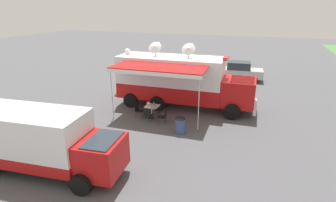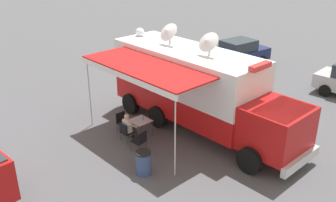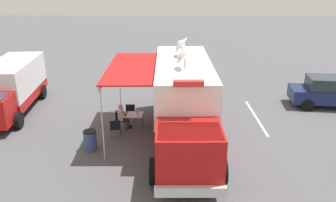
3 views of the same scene
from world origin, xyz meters
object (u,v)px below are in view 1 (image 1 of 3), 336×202
at_px(seated_responder, 149,110).
at_px(traffic_cone, 117,92).
at_px(support_truck, 39,141).
at_px(car_behind_truck, 164,66).
at_px(command_truck, 181,80).
at_px(car_far_corner, 240,71).
at_px(water_bottle, 154,104).
at_px(trash_bin, 180,126).
at_px(folding_chair_beside_table, 138,109).
at_px(folding_table, 153,107).
at_px(folding_chair_spare_by_truck, 163,116).
at_px(folding_chair_at_table, 148,113).

distance_m(seated_responder, traffic_cone, 5.61).
height_order(seated_responder, support_truck, support_truck).
bearing_deg(traffic_cone, car_behind_truck, 172.83).
relative_size(command_truck, traffic_cone, 16.50).
height_order(support_truck, car_far_corner, support_truck).
relative_size(traffic_cone, car_behind_truck, 0.13).
xyz_separation_m(traffic_cone, support_truck, (9.96, 2.23, 1.11)).
relative_size(support_truck, car_far_corner, 1.61).
xyz_separation_m(command_truck, support_truck, (9.46, -3.22, -0.56)).
height_order(command_truck, water_bottle, command_truck).
distance_m(trash_bin, car_behind_truck, 13.71).
xyz_separation_m(folding_chair_beside_table, support_truck, (6.74, -1.27, 0.87)).
bearing_deg(command_truck, car_behind_truck, -152.07).
distance_m(water_bottle, trash_bin, 2.97).
relative_size(traffic_cone, support_truck, 0.08).
relative_size(folding_table, seated_responder, 0.66).
xyz_separation_m(car_behind_truck, car_far_corner, (-0.41, 7.60, 0.00)).
relative_size(folding_chair_beside_table, car_behind_truck, 0.20).
height_order(support_truck, car_behind_truck, support_truck).
distance_m(traffic_cone, support_truck, 10.27).
height_order(seated_responder, car_far_corner, car_far_corner).
bearing_deg(folding_chair_beside_table, folding_table, 112.68).
bearing_deg(trash_bin, support_truck, -39.69).
distance_m(folding_chair_beside_table, support_truck, 6.91).
height_order(water_bottle, seated_responder, seated_responder).
xyz_separation_m(folding_table, folding_chair_spare_by_truck, (0.80, 1.04, -0.16)).
bearing_deg(folding_chair_beside_table, car_behind_truck, -167.29).
relative_size(trash_bin, car_far_corner, 0.21).
distance_m(command_truck, trash_bin, 4.49).
relative_size(folding_chair_spare_by_truck, support_truck, 0.12).
bearing_deg(car_behind_truck, support_truck, 3.96).
distance_m(water_bottle, folding_chair_beside_table, 1.05).
xyz_separation_m(water_bottle, car_behind_truck, (-10.65, -3.39, 0.05)).
height_order(folding_chair_beside_table, support_truck, support_truck).
bearing_deg(trash_bin, folding_chair_spare_by_truck, -123.11).
xyz_separation_m(folding_table, trash_bin, (1.67, 2.37, -0.22)).
bearing_deg(trash_bin, folding_chair_beside_table, -112.21).
distance_m(support_truck, car_behind_truck, 17.91).
height_order(traffic_cone, support_truck, support_truck).
distance_m(command_truck, car_behind_truck, 9.58).
xyz_separation_m(folding_chair_spare_by_truck, seated_responder, (-0.19, -1.01, 0.14)).
xyz_separation_m(folding_chair_at_table, trash_bin, (0.87, 2.34, -0.06)).
bearing_deg(trash_bin, command_truck, -162.45).
relative_size(folding_table, trash_bin, 0.91).
relative_size(trash_bin, car_behind_truck, 0.21).
bearing_deg(traffic_cone, support_truck, 12.62).
xyz_separation_m(support_truck, car_behind_truck, (-17.86, -1.24, -0.51)).
height_order(folding_chair_beside_table, trash_bin, trash_bin).
bearing_deg(folding_chair_at_table, seated_responder, -177.99).
xyz_separation_m(command_truck, folding_table, (2.36, -1.10, -1.27)).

